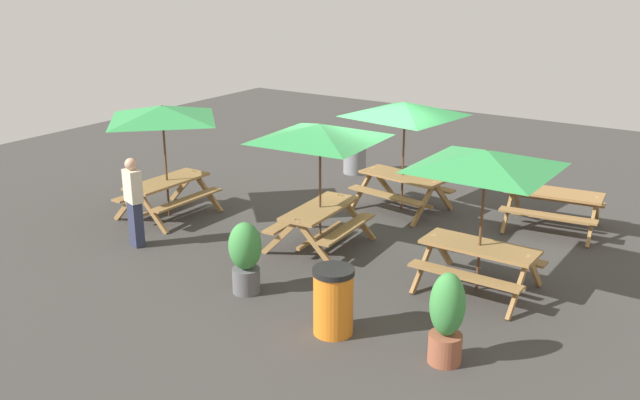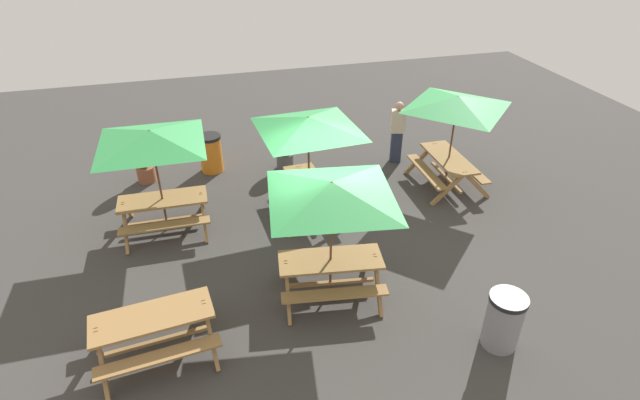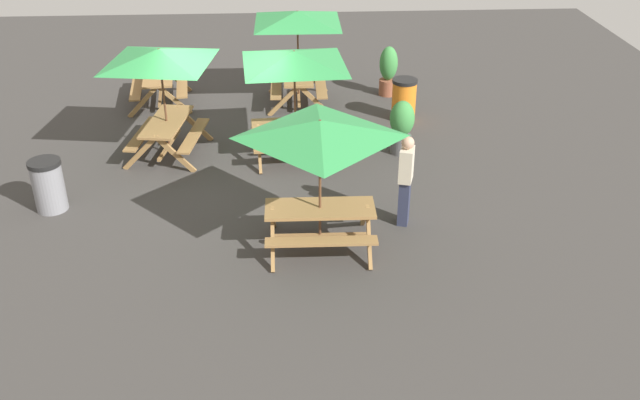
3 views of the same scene
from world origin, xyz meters
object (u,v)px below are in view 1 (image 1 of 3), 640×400
object	(u,v)px
person_standing	(134,200)
trash_bin_orange	(333,301)
picnic_table_3	(553,202)
picnic_table_2	(163,121)
potted_plant_0	(447,318)
picnic_table_0	(485,170)
picnic_table_1	(320,141)
trash_bin_gray	(355,154)
picnic_table_4	(405,117)
potted_plant_1	(245,255)

from	to	relation	value
person_standing	trash_bin_orange	bearing A→B (deg)	-172.20
picnic_table_3	person_standing	xyz separation A→B (m)	(-6.10, -5.10, 0.32)
picnic_table_2	potted_plant_0	bearing A→B (deg)	-105.84
picnic_table_0	picnic_table_2	world-z (taller)	same
picnic_table_1	trash_bin_gray	world-z (taller)	picnic_table_1
picnic_table_1	picnic_table_2	world-z (taller)	same
picnic_table_4	picnic_table_1	bearing A→B (deg)	-87.82
trash_bin_orange	potted_plant_1	distance (m)	1.89
picnic_table_1	picnic_table_2	xyz separation A→B (m)	(-3.54, -0.31, 0.00)
picnic_table_2	person_standing	distance (m)	2.00
person_standing	picnic_table_2	bearing A→B (deg)	-48.25
picnic_table_0	trash_bin_gray	world-z (taller)	picnic_table_0
trash_bin_orange	potted_plant_0	bearing A→B (deg)	5.06
picnic_table_2	trash_bin_gray	world-z (taller)	picnic_table_2
trash_bin_gray	person_standing	bearing A→B (deg)	-97.66
person_standing	potted_plant_1	bearing A→B (deg)	-171.15
picnic_table_0	picnic_table_4	world-z (taller)	same
picnic_table_4	potted_plant_1	distance (m)	5.11
potted_plant_1	picnic_table_1	bearing A→B (deg)	92.25
potted_plant_0	person_standing	distance (m)	6.44
trash_bin_orange	trash_bin_gray	xyz separation A→B (m)	(-3.92, 7.12, 0.00)
picnic_table_3	trash_bin_gray	world-z (taller)	trash_bin_gray
picnic_table_0	potted_plant_1	distance (m)	3.91
trash_bin_orange	potted_plant_1	size ratio (longest dim) A/B	0.84
potted_plant_1	picnic_table_4	bearing A→B (deg)	87.65
picnic_table_0	trash_bin_gray	distance (m)	7.07
picnic_table_4	trash_bin_orange	distance (m)	5.72
potted_plant_0	person_standing	size ratio (longest dim) A/B	0.76
picnic_table_4	potted_plant_1	xyz separation A→B (m)	(-0.20, -4.92, -1.36)
picnic_table_2	trash_bin_orange	distance (m)	6.12
person_standing	trash_bin_gray	bearing A→B (deg)	-80.82
picnic_table_0	trash_bin_gray	xyz separation A→B (m)	(-5.08, 4.68, -1.49)
picnic_table_0	picnic_table_1	world-z (taller)	same
trash_bin_gray	trash_bin_orange	bearing A→B (deg)	-61.18
picnic_table_3	potted_plant_1	size ratio (longest dim) A/B	1.66
trash_bin_orange	potted_plant_1	world-z (taller)	potted_plant_1
trash_bin_gray	potted_plant_0	size ratio (longest dim) A/B	0.78
picnic_table_2	trash_bin_orange	xyz separation A→B (m)	(5.48, -2.28, -1.49)
picnic_table_4	trash_bin_orange	bearing A→B (deg)	-64.24
picnic_table_4	trash_bin_orange	xyz separation A→B (m)	(1.65, -5.26, -1.49)
picnic_table_3	trash_bin_gray	distance (m)	5.39
picnic_table_2	picnic_table_4	distance (m)	4.85
person_standing	potted_plant_0	bearing A→B (deg)	-168.65
picnic_table_1	person_standing	xyz separation A→B (m)	(-2.83, -1.83, -1.10)
picnic_table_4	picnic_table_2	bearing A→B (deg)	-133.66
picnic_table_0	potted_plant_0	world-z (taller)	picnic_table_0
trash_bin_gray	potted_plant_0	xyz separation A→B (m)	(5.55, -6.97, 0.15)
trash_bin_orange	potted_plant_0	size ratio (longest dim) A/B	0.78
picnic_table_2	potted_plant_1	size ratio (longest dim) A/B	2.00
picnic_table_4	person_standing	size ratio (longest dim) A/B	1.68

